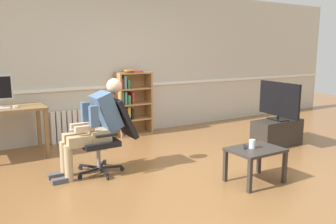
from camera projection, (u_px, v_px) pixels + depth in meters
The scene contains 12 objects.
ground_plane at pixel (193, 178), 4.31m from camera, with size 18.00×18.00×0.00m, color brown.
back_wall at pixel (109, 63), 6.29m from camera, with size 12.00×0.13×2.70m.
computer_mouse at pixel (15, 107), 4.98m from camera, with size 0.06×0.10×0.03m, color white.
bookshelf at pixel (131, 104), 6.42m from camera, with size 0.66×0.29×1.23m.
radiator at pixel (72, 126), 5.99m from camera, with size 0.72×0.08×0.56m.
office_chair at pixel (109, 132), 4.50m from camera, with size 0.81×0.61×0.97m.
person_seated at pixel (95, 124), 4.38m from camera, with size 0.97×0.40×1.23m.
tv_stand at pixel (277, 133), 5.74m from camera, with size 0.87×0.38×0.44m.
tv_screen at pixel (279, 100), 5.64m from camera, with size 0.24×0.90×0.63m.
coffee_table at pixel (255, 154), 4.13m from camera, with size 0.64×0.47×0.42m.
drinking_glass at pixel (252, 144), 4.12m from camera, with size 0.08×0.08×0.11m, color silver.
spare_remote at pixel (245, 147), 4.16m from camera, with size 0.04×0.15×0.02m, color black.
Camera 1 is at (-2.43, -3.32, 1.59)m, focal length 36.75 mm.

